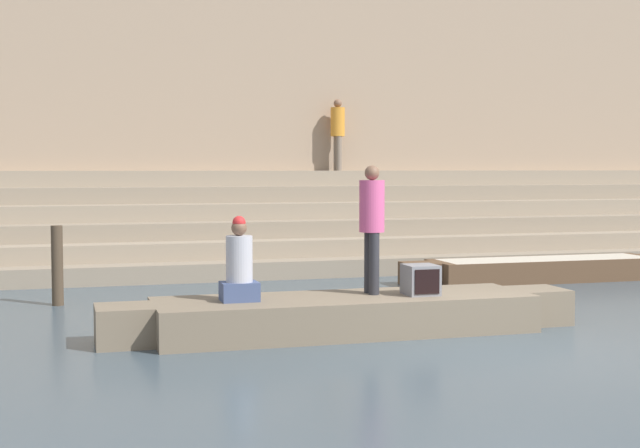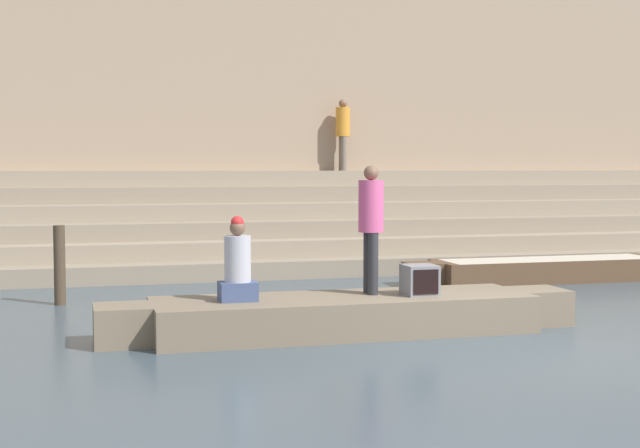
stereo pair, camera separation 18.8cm
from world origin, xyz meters
The scene contains 10 objects.
ground_plane centered at (0.00, 0.00, 0.00)m, with size 120.00×120.00×0.00m, color #3D4C56.
ghat_steps centered at (0.00, 9.75, 0.78)m, with size 36.00×3.85×2.15m.
back_wall centered at (0.00, 11.74, 3.63)m, with size 34.20×1.28×7.32m.
rowboat_main centered at (-1.58, 1.55, 0.26)m, with size 6.51×1.55×0.50m.
person_standing centered at (-1.15, 1.70, 1.51)m, with size 0.34×0.34×1.75m.
person_rowing centered at (-3.02, 1.55, 0.94)m, with size 0.48×0.38×1.10m.
tv_set centered at (-0.55, 1.41, 0.70)m, with size 0.43×0.45×0.41m.
moored_boat_shore centered at (3.93, 5.79, 0.23)m, with size 5.96×1.15×0.44m.
mooring_post centered at (-5.29, 5.15, 0.65)m, with size 0.18×0.18×1.29m, color #473828.
person_on_steps centered at (1.22, 10.82, 3.14)m, with size 0.34×0.34×1.71m.
Camera 1 is at (-5.21, -9.70, 2.21)m, focal length 50.00 mm.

